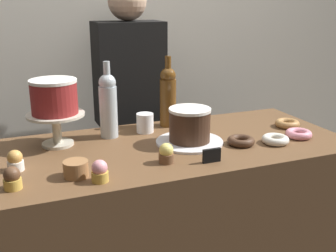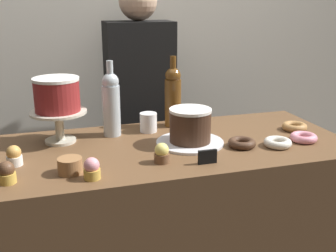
{
  "view_description": "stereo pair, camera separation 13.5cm",
  "coord_description": "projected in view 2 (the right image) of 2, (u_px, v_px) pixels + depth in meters",
  "views": [
    {
      "loc": [
        -0.58,
        -1.47,
        1.51
      ],
      "look_at": [
        0.0,
        0.0,
        1.02
      ],
      "focal_mm": 43.91,
      "sensor_mm": 36.0,
      "label": 1
    },
    {
      "loc": [
        -0.45,
        -1.51,
        1.51
      ],
      "look_at": [
        0.0,
        0.0,
        1.02
      ],
      "focal_mm": 43.91,
      "sensor_mm": 36.0,
      "label": 2
    }
  ],
  "objects": [
    {
      "name": "coffee_cup_ceramic",
      "position": [
        148.0,
        122.0,
        1.83
      ],
      "size": [
        0.08,
        0.08,
        0.09
      ],
      "color": "white",
      "rests_on": "display_counter"
    },
    {
      "name": "donut_chocolate",
      "position": [
        242.0,
        143.0,
        1.65
      ],
      "size": [
        0.11,
        0.11,
        0.03
      ],
      "color": "#472D1E",
      "rests_on": "display_counter"
    },
    {
      "name": "cupcake_caramel",
      "position": [
        14.0,
        156.0,
        1.46
      ],
      "size": [
        0.06,
        0.06,
        0.07
      ],
      "color": "white",
      "rests_on": "display_counter"
    },
    {
      "name": "cupcake_lemon",
      "position": [
        162.0,
        153.0,
        1.49
      ],
      "size": [
        0.06,
        0.06,
        0.07
      ],
      "color": "brown",
      "rests_on": "display_counter"
    },
    {
      "name": "wine_bottle_amber",
      "position": [
        173.0,
        96.0,
        1.89
      ],
      "size": [
        0.08,
        0.08,
        0.33
      ],
      "color": "#5B3814",
      "rests_on": "display_counter"
    },
    {
      "name": "cupcake_chocolate",
      "position": [
        7.0,
        173.0,
        1.32
      ],
      "size": [
        0.06,
        0.06,
        0.07
      ],
      "color": "gold",
      "rests_on": "display_counter"
    },
    {
      "name": "cookie_stack",
      "position": [
        70.0,
        166.0,
        1.39
      ],
      "size": [
        0.08,
        0.08,
        0.05
      ],
      "color": "olive",
      "rests_on": "display_counter"
    },
    {
      "name": "price_sign_chalkboard",
      "position": [
        207.0,
        157.0,
        1.48
      ],
      "size": [
        0.07,
        0.01,
        0.05
      ],
      "color": "black",
      "rests_on": "display_counter"
    },
    {
      "name": "donut_pink",
      "position": [
        304.0,
        137.0,
        1.71
      ],
      "size": [
        0.11,
        0.11,
        0.03
      ],
      "color": "pink",
      "rests_on": "display_counter"
    },
    {
      "name": "chocolate_round_cake",
      "position": [
        190.0,
        125.0,
        1.67
      ],
      "size": [
        0.17,
        0.17,
        0.14
      ],
      "color": "#3D2619",
      "rests_on": "silver_serving_platter"
    },
    {
      "name": "donut_sugar",
      "position": [
        278.0,
        143.0,
        1.65
      ],
      "size": [
        0.11,
        0.11,
        0.03
      ],
      "color": "silver",
      "rests_on": "display_counter"
    },
    {
      "name": "display_counter",
      "position": [
        168.0,
        245.0,
        1.82
      ],
      "size": [
        1.5,
        0.66,
        0.94
      ],
      "color": "brown",
      "rests_on": "ground_plane"
    },
    {
      "name": "silver_serving_platter",
      "position": [
        190.0,
        142.0,
        1.69
      ],
      "size": [
        0.28,
        0.28,
        0.01
      ],
      "color": "white",
      "rests_on": "display_counter"
    },
    {
      "name": "wine_bottle_clear",
      "position": [
        111.0,
        103.0,
        1.75
      ],
      "size": [
        0.08,
        0.08,
        0.33
      ],
      "color": "#B2BCC1",
      "rests_on": "display_counter"
    },
    {
      "name": "cupcake_strawberry",
      "position": [
        92.0,
        169.0,
        1.35
      ],
      "size": [
        0.06,
        0.06,
        0.07
      ],
      "color": "gold",
      "rests_on": "display_counter"
    },
    {
      "name": "cake_stand_pedestal",
      "position": [
        59.0,
        121.0,
        1.68
      ],
      "size": [
        0.23,
        0.23,
        0.13
      ],
      "color": "beige",
      "rests_on": "display_counter"
    },
    {
      "name": "white_layer_cake",
      "position": [
        57.0,
        94.0,
        1.65
      ],
      "size": [
        0.18,
        0.18,
        0.14
      ],
      "color": "maroon",
      "rests_on": "cake_stand_pedestal"
    },
    {
      "name": "barista_figure",
      "position": [
        140.0,
        123.0,
        2.32
      ],
      "size": [
        0.36,
        0.22,
        1.6
      ],
      "color": "black",
      "rests_on": "ground_plane"
    },
    {
      "name": "donut_maple",
      "position": [
        294.0,
        127.0,
        1.86
      ],
      "size": [
        0.11,
        0.11,
        0.03
      ],
      "color": "#B27F47",
      "rests_on": "display_counter"
    },
    {
      "name": "back_wall",
      "position": [
        124.0,
        37.0,
        2.4
      ],
      "size": [
        6.0,
        0.05,
        2.6
      ],
      "color": "beige",
      "rests_on": "ground_plane"
    }
  ]
}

